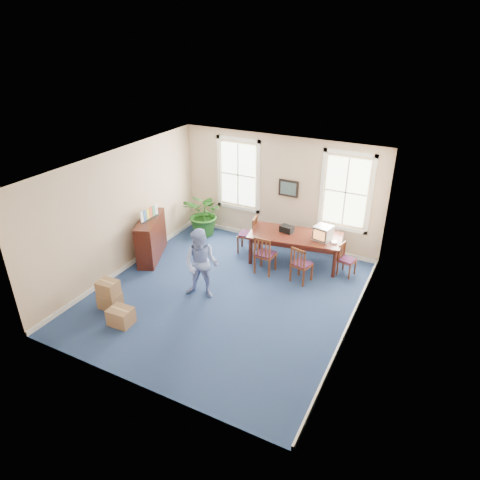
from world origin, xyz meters
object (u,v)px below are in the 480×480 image
at_px(chair_near_left, 265,254).
at_px(man, 201,264).
at_px(cardboard_boxes, 118,294).
at_px(potted_plant, 205,214).
at_px(credenza, 151,237).
at_px(conference_table, 295,249).
at_px(crt_tv, 323,233).

xyz_separation_m(chair_near_left, man, (-0.88, -1.71, 0.34)).
bearing_deg(chair_near_left, cardboard_boxes, 52.48).
distance_m(man, potted_plant, 3.36).
bearing_deg(credenza, man, -47.03).
bearing_deg(credenza, potted_plant, 49.83).
xyz_separation_m(conference_table, crt_tv, (0.72, 0.06, 0.61)).
relative_size(credenza, potted_plant, 1.15).
bearing_deg(cardboard_boxes, potted_plant, 92.87).
distance_m(man, cardboard_boxes, 2.01).
bearing_deg(chair_near_left, potted_plant, -24.68).
bearing_deg(conference_table, chair_near_left, -130.20).
bearing_deg(man, conference_table, 49.92).
relative_size(crt_tv, cardboard_boxes, 0.36).
bearing_deg(conference_table, credenza, -166.47).
height_order(conference_table, chair_near_left, chair_near_left).
bearing_deg(potted_plant, crt_tv, -4.81).
xyz_separation_m(chair_near_left, potted_plant, (-2.56, 1.21, 0.16)).
distance_m(chair_near_left, potted_plant, 2.83).
xyz_separation_m(crt_tv, credenza, (-4.37, -1.59, -0.40)).
distance_m(conference_table, cardboard_boxes, 4.77).
xyz_separation_m(man, cardboard_boxes, (-1.46, -1.29, -0.51)).
xyz_separation_m(credenza, potted_plant, (0.59, 1.90, 0.07)).
bearing_deg(cardboard_boxes, conference_table, 53.35).
distance_m(crt_tv, man, 3.35).
distance_m(conference_table, crt_tv, 0.95).
xyz_separation_m(chair_near_left, credenza, (-3.15, -0.70, 0.09)).
relative_size(chair_near_left, cardboard_boxes, 0.84).
distance_m(crt_tv, chair_near_left, 1.59).
xyz_separation_m(conference_table, chair_near_left, (-0.50, -0.83, 0.12)).
bearing_deg(chair_near_left, conference_table, -120.38).
height_order(crt_tv, credenza, credenza).
bearing_deg(potted_plant, credenza, -107.18).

